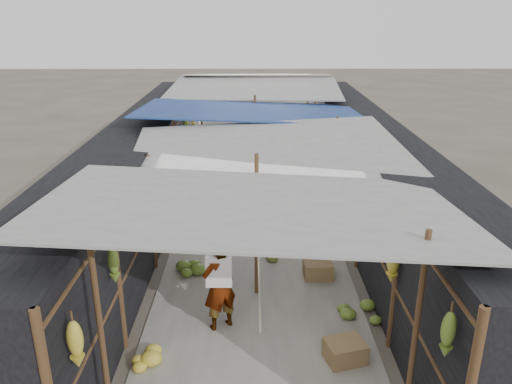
{
  "coord_description": "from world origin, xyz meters",
  "views": [
    {
      "loc": [
        -0.06,
        -4.79,
        4.78
      ],
      "look_at": [
        0.0,
        4.89,
        1.25
      ],
      "focal_mm": 35.0,
      "sensor_mm": 36.0,
      "label": 1
    }
  ],
  "objects_px": {
    "shopper_blue": "(251,160)",
    "vendor_seated": "(310,163)",
    "vendor_elderly": "(219,285)",
    "crate_near": "(318,270)",
    "black_basin": "(303,209)"
  },
  "relations": [
    {
      "from": "shopper_blue",
      "to": "vendor_seated",
      "type": "distance_m",
      "value": 2.21
    },
    {
      "from": "vendor_elderly",
      "to": "crate_near",
      "type": "bearing_deg",
      "value": -169.87
    },
    {
      "from": "black_basin",
      "to": "vendor_seated",
      "type": "height_order",
      "value": "vendor_seated"
    },
    {
      "from": "black_basin",
      "to": "shopper_blue",
      "type": "xyz_separation_m",
      "value": [
        -1.3,
        1.76,
        0.77
      ]
    },
    {
      "from": "black_basin",
      "to": "crate_near",
      "type": "bearing_deg",
      "value": -90.49
    },
    {
      "from": "vendor_seated",
      "to": "crate_near",
      "type": "bearing_deg",
      "value": -17.06
    },
    {
      "from": "vendor_elderly",
      "to": "vendor_seated",
      "type": "bearing_deg",
      "value": -138.18
    },
    {
      "from": "black_basin",
      "to": "vendor_elderly",
      "type": "relative_size",
      "value": 0.4
    },
    {
      "from": "vendor_elderly",
      "to": "vendor_seated",
      "type": "distance_m",
      "value": 8.14
    },
    {
      "from": "vendor_seated",
      "to": "vendor_elderly",
      "type": "bearing_deg",
      "value": -28.51
    },
    {
      "from": "crate_near",
      "to": "shopper_blue",
      "type": "distance_m",
      "value": 5.25
    },
    {
      "from": "crate_near",
      "to": "vendor_elderly",
      "type": "bearing_deg",
      "value": -140.47
    },
    {
      "from": "crate_near",
      "to": "black_basin",
      "type": "xyz_separation_m",
      "value": [
        0.03,
        3.28,
        -0.07
      ]
    },
    {
      "from": "shopper_blue",
      "to": "crate_near",
      "type": "bearing_deg",
      "value": -80.64
    },
    {
      "from": "crate_near",
      "to": "vendor_seated",
      "type": "height_order",
      "value": "vendor_seated"
    }
  ]
}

